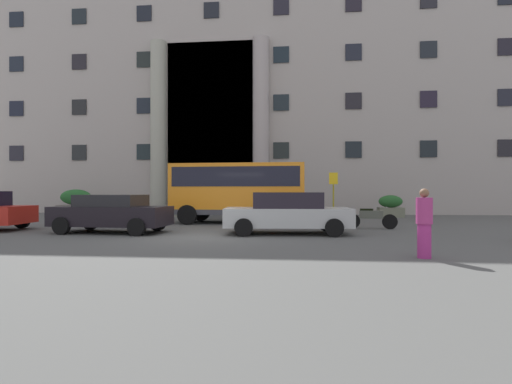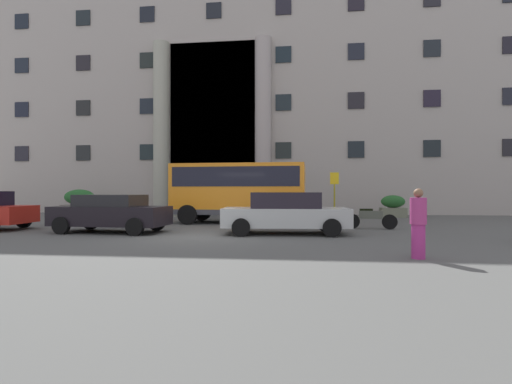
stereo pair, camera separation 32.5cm
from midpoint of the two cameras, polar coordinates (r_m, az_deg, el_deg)
name	(u,v)px [view 1 (the left image)]	position (r m, az deg, el deg)	size (l,w,h in m)	color
ground_plane	(199,238)	(13.26, -9.25, -6.76)	(80.00, 64.00, 0.12)	#4B4C49
office_building_facade	(253,88)	(31.48, -0.78, 15.20)	(41.71, 9.80, 19.49)	#A29A92
orange_minibus	(239,188)	(18.43, -3.05, 0.58)	(6.35, 2.78, 2.83)	orange
bus_stop_sign	(333,191)	(20.01, 11.01, 0.16)	(0.44, 0.08, 2.50)	#9B9519
hedge_planter_far_east	(279,205)	(23.49, 3.09, -1.96)	(2.07, 0.80, 1.42)	gray
hedge_planter_entrance_right	(183,204)	(24.00, -11.21, -1.84)	(1.87, 0.86, 1.49)	gray
hedge_planter_west	(391,207)	(23.83, 19.06, -2.08)	(1.43, 0.82, 1.30)	#696D57
hedge_planter_east	(76,203)	(27.47, -25.58, -1.43)	(2.18, 0.94, 1.66)	#666058
parked_estate_mid	(287,213)	(13.75, 4.04, -3.10)	(4.56, 2.25, 1.49)	#B5B8B5
parked_compact_extra	(112,213)	(15.11, -21.29, -2.93)	(4.24, 2.15, 1.40)	black
motorcycle_near_kerb	(108,216)	(18.12, -21.66, -3.30)	(1.97, 0.55, 0.89)	black
scooter_by_planter	(286,217)	(15.84, 3.93, -3.76)	(2.04, 0.55, 0.89)	black
motorcycle_far_end	(370,217)	(16.25, 16.08, -3.67)	(2.05, 0.57, 0.89)	black
pedestrian_man_crossing	(424,223)	(9.46, 22.89, -4.32)	(0.36, 0.36, 1.59)	#9E2C74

